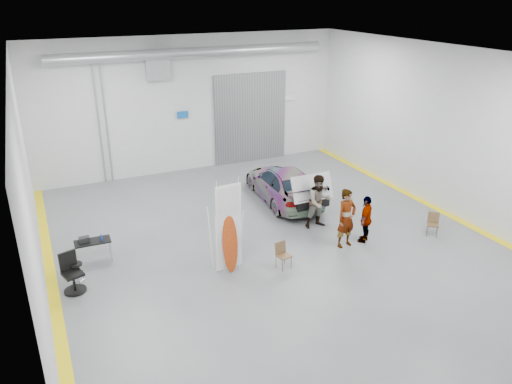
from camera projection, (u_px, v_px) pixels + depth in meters
name	position (u px, v px, depth m)	size (l,w,h in m)	color
ground	(272.00, 241.00, 16.57)	(16.00, 16.00, 0.00)	slate
room_shell	(251.00, 106.00, 16.98)	(14.02, 16.18, 6.01)	silver
sedan_car	(283.00, 184.00, 19.52)	(1.90, 4.65, 1.35)	silver
person_a	(346.00, 218.00, 15.91)	(0.72, 0.47, 1.97)	#855D48
person_b	(319.00, 201.00, 17.21)	(0.94, 0.72, 1.92)	teal
person_c	(366.00, 219.00, 16.26)	(0.94, 0.39, 1.62)	brown
surfboard_display	(229.00, 235.00, 14.37)	(0.82, 0.27, 2.91)	white
folding_chair_near	(283.00, 260.00, 14.89)	(0.44, 0.45, 0.80)	brown
folding_chair_far	(432.00, 229.00, 16.87)	(0.51, 0.58, 0.78)	brown
shop_stool	(77.00, 275.00, 13.95)	(0.37, 0.37, 0.72)	black
work_table	(90.00, 241.00, 15.11)	(1.08, 0.57, 0.87)	#999CA2
office_chair	(73.00, 275.00, 13.68)	(0.62, 0.64, 1.13)	black
trunk_lid	(311.00, 185.00, 17.52)	(1.57, 0.96, 0.04)	silver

